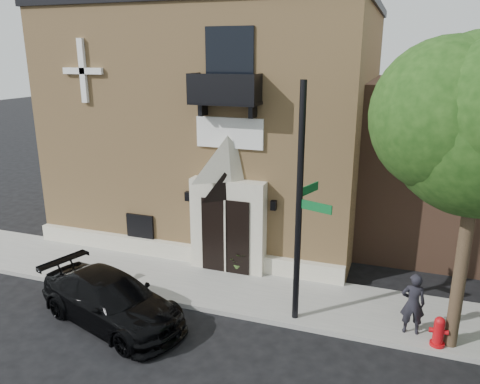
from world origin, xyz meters
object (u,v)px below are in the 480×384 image
object	(u,v)px
black_sedan	(111,300)
pedestrian_near	(413,304)
fire_hydrant	(439,332)
street_sign	(300,206)

from	to	relation	value
black_sedan	pedestrian_near	bearing A→B (deg)	-58.15
fire_hydrant	pedestrian_near	bearing A→B (deg)	149.42
street_sign	pedestrian_near	xyz separation A→B (m)	(3.07, 0.27, -2.46)
fire_hydrant	black_sedan	bearing A→B (deg)	-169.45
black_sedan	street_sign	xyz separation A→B (m)	(4.94, 1.74, 2.78)
black_sedan	fire_hydrant	world-z (taller)	black_sedan
fire_hydrant	pedestrian_near	world-z (taller)	pedestrian_near
black_sedan	pedestrian_near	distance (m)	8.27
fire_hydrant	street_sign	bearing A→B (deg)	178.08
street_sign	fire_hydrant	world-z (taller)	street_sign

